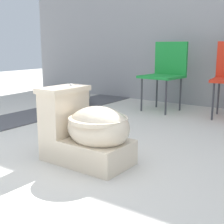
% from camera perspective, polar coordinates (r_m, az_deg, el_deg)
% --- Properties ---
extents(ground_plane, '(14.00, 14.00, 0.00)m').
position_cam_1_polar(ground_plane, '(2.01, -10.65, -11.21)').
color(ground_plane, beige).
extents(toilet, '(0.64, 0.40, 0.52)m').
position_cam_1_polar(toilet, '(2.11, -4.53, -3.52)').
color(toilet, beige).
rests_on(toilet, ground).
extents(folding_chair_left, '(0.48, 0.48, 0.83)m').
position_cam_1_polar(folding_chair_left, '(3.91, 9.88, 7.83)').
color(folding_chair_left, '#1E8C38').
rests_on(folding_chair_left, ground).
extents(boulder_near, '(0.49, 0.48, 0.28)m').
position_cam_1_polar(boulder_near, '(4.22, -6.37, 3.13)').
color(boulder_near, gray).
rests_on(boulder_near, ground).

